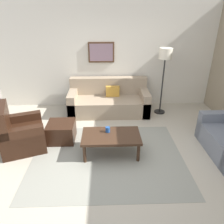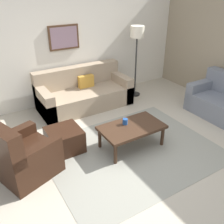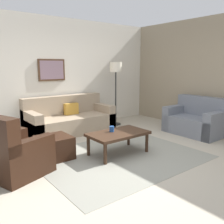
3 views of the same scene
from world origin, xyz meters
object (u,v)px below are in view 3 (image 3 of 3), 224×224
object	(u,v)px
couch_loveseat	(197,121)
framed_artwork	(52,70)
coffee_table	(118,135)
armchair_leather	(13,156)
cup	(112,129)
ottoman	(54,147)
lamp_standing	(116,74)
couch_main	(68,120)

from	to	relation	value
couch_loveseat	framed_artwork	bearing A→B (deg)	136.34
couch_loveseat	coffee_table	bearing A→B (deg)	178.13
armchair_leather	cup	size ratio (longest dim) A/B	9.91
cup	framed_artwork	size ratio (longest dim) A/B	0.15
ottoman	lamp_standing	bearing A→B (deg)	28.13
framed_artwork	couch_loveseat	bearing A→B (deg)	-43.66
armchair_leather	coffee_table	distance (m)	1.84
armchair_leather	framed_artwork	bearing A→B (deg)	52.73
coffee_table	couch_loveseat	bearing A→B (deg)	-1.87
armchair_leather	cup	xyz separation A→B (m)	(1.76, -0.12, 0.15)
couch_main	armchair_leather	world-z (taller)	armchair_leather
cup	armchair_leather	bearing A→B (deg)	176.12
armchair_leather	ottoman	distance (m)	0.83
armchair_leather	cup	bearing A→B (deg)	-3.88
couch_loveseat	armchair_leather	world-z (taller)	armchair_leather
couch_loveseat	lamp_standing	world-z (taller)	lamp_standing
couch_main	couch_loveseat	bearing A→B (deg)	-40.26
ottoman	lamp_standing	xyz separation A→B (m)	(2.42, 1.30, 1.21)
ottoman	lamp_standing	size ratio (longest dim) A/B	0.33
cup	lamp_standing	xyz separation A→B (m)	(1.44, 1.69, 0.95)
couch_main	lamp_standing	size ratio (longest dim) A/B	1.22
couch_main	ottoman	xyz separation A→B (m)	(-1.04, -1.44, -0.09)
framed_artwork	couch_main	bearing A→B (deg)	-67.06
couch_loveseat	armchair_leather	size ratio (longest dim) A/B	1.29
lamp_standing	couch_main	bearing A→B (deg)	174.09
coffee_table	ottoman	bearing A→B (deg)	153.84
couch_main	ottoman	size ratio (longest dim) A/B	3.73
ottoman	coffee_table	distance (m)	1.17
coffee_table	couch_main	bearing A→B (deg)	90.12
coffee_table	framed_artwork	distance (m)	2.65
cup	framed_artwork	bearing A→B (deg)	93.19
ottoman	framed_artwork	world-z (taller)	framed_artwork
couch_main	ottoman	bearing A→B (deg)	-125.77
coffee_table	lamp_standing	xyz separation A→B (m)	(1.38, 1.81, 1.05)
armchair_leather	cup	distance (m)	1.77
lamp_standing	framed_artwork	bearing A→B (deg)	159.85
coffee_table	framed_artwork	size ratio (longest dim) A/B	1.59
ottoman	cup	distance (m)	1.09
couch_main	cup	world-z (taller)	couch_main
armchair_leather	lamp_standing	distance (m)	3.73
couch_main	armchair_leather	xyz separation A→B (m)	(-1.82, -1.71, 0.01)
couch_main	armchair_leather	size ratio (longest dim) A/B	2.05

